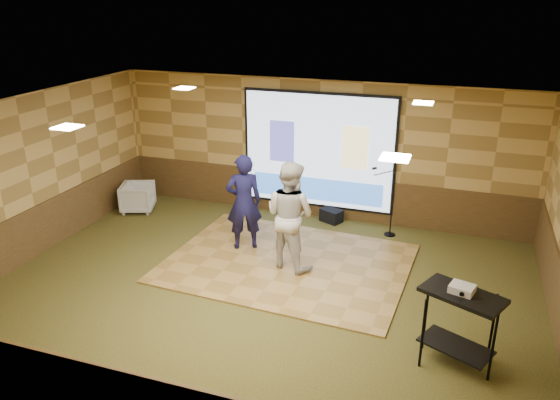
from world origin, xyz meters
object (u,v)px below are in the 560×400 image
(player_right, at_px, (290,215))
(player_left, at_px, (244,202))
(av_table, at_px, (460,313))
(projector, at_px, (462,289))
(projector_screen, at_px, (318,152))
(duffel_bag, at_px, (331,216))
(mic_stand, at_px, (389,212))
(dance_floor, at_px, (287,263))
(banquet_chair, at_px, (138,197))

(player_right, bearing_deg, player_left, -2.76)
(av_table, distance_m, projector, 0.35)
(projector_screen, bearing_deg, projector, -54.24)
(projector_screen, distance_m, duffel_bag, 1.40)
(av_table, xyz_separation_m, mic_stand, (-1.48, 3.86, -0.29))
(dance_floor, xyz_separation_m, av_table, (3.02, -1.98, 0.76))
(player_right, bearing_deg, mic_stand, -106.94)
(mic_stand, xyz_separation_m, banquet_chair, (-5.54, -0.53, -0.17))
(dance_floor, xyz_separation_m, player_right, (0.07, -0.09, 1.00))
(mic_stand, bearing_deg, av_table, -81.33)
(mic_stand, distance_m, duffel_bag, 1.33)
(dance_floor, bearing_deg, projector, -33.12)
(dance_floor, xyz_separation_m, mic_stand, (1.54, 1.88, 0.48))
(dance_floor, bearing_deg, mic_stand, 50.73)
(duffel_bag, bearing_deg, player_right, -95.48)
(projector_screen, bearing_deg, player_left, -113.79)
(projector, relative_size, mic_stand, 0.21)
(projector, bearing_deg, duffel_bag, 139.19)
(dance_floor, bearing_deg, av_table, -33.30)
(projector_screen, distance_m, dance_floor, 2.77)
(banquet_chair, height_order, duffel_bag, banquet_chair)
(av_table, height_order, mic_stand, mic_stand)
(av_table, height_order, projector, projector)
(banquet_chair, bearing_deg, projector, -135.53)
(player_left, height_order, player_right, player_right)
(player_left, distance_m, av_table, 4.63)
(av_table, bearing_deg, projector, 125.18)
(dance_floor, bearing_deg, duffel_bag, 82.45)
(dance_floor, bearing_deg, banquet_chair, 161.45)
(av_table, bearing_deg, projector_screen, 125.76)
(av_table, height_order, banquet_chair, av_table)
(projector_screen, height_order, player_left, projector_screen)
(dance_floor, relative_size, av_table, 3.98)
(player_right, height_order, mic_stand, player_right)
(av_table, distance_m, banquet_chair, 7.79)
(player_left, bearing_deg, player_right, 128.87)
(player_right, distance_m, av_table, 3.51)
(mic_stand, distance_m, banquet_chair, 5.57)
(player_right, height_order, duffel_bag, player_right)
(player_right, bearing_deg, duffel_bag, -75.79)
(projector_screen, distance_m, banquet_chair, 4.20)
(player_right, relative_size, duffel_bag, 4.42)
(projector_screen, relative_size, dance_floor, 0.77)
(dance_floor, xyz_separation_m, projector, (3.00, -1.96, 1.11))
(projector, bearing_deg, banquet_chair, 170.57)
(dance_floor, distance_m, av_table, 3.69)
(projector, bearing_deg, mic_stand, 126.70)
(duffel_bag, bearing_deg, projector_screen, 154.20)
(dance_floor, distance_m, player_left, 1.41)
(player_right, distance_m, banquet_chair, 4.38)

